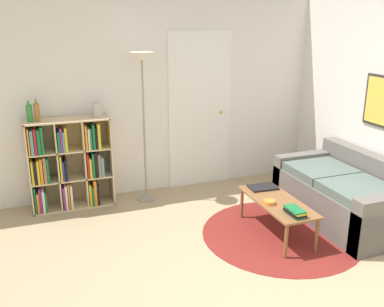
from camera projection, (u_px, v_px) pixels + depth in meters
The scene contains 14 objects.
ground_plane at pixel (262, 302), 3.51m from camera, with size 14.00×14.00×0.00m, color tan.
wall_back at pixel (167, 94), 5.55m from camera, with size 7.12×0.11×2.60m.
wall_right at pixel (369, 101), 5.00m from camera, with size 0.08×5.68×2.60m.
rug at pixel (281, 234), 4.61m from camera, with size 1.70×1.70×0.01m.
bookshelf at pixel (68, 164), 5.15m from camera, with size 0.97×0.34×1.10m.
floor_lamp at pixel (142, 78), 5.06m from camera, with size 0.29×0.29×1.85m.
couch at pixel (347, 196), 4.90m from camera, with size 0.88×1.61×0.74m.
coffee_table at pixel (277, 204), 4.53m from camera, with size 0.43×1.03×0.39m.
laptop at pixel (263, 187), 4.85m from camera, with size 0.33×0.24×0.02m.
bowl at pixel (269, 202), 4.43m from camera, with size 0.13×0.13×0.04m.
book_stack_on_table at pixel (295, 212), 4.17m from camera, with size 0.14×0.24×0.07m.
bottle_left at pixel (29, 113), 4.84m from camera, with size 0.07×0.07×0.24m.
bottle_middle at pixel (37, 112), 4.85m from camera, with size 0.06×0.06×0.26m.
vase_on_shelf at pixel (97, 110), 5.09m from camera, with size 0.12×0.12×0.17m.
Camera 1 is at (-1.56, -2.60, 2.21)m, focal length 40.00 mm.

